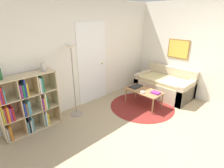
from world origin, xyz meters
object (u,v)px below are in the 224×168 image
(laptop, at_px, (136,86))
(bookshelf, at_px, (27,105))
(bottle_middle, at_px, (0,74))
(coffee_table, at_px, (144,92))
(floor_lamp, at_px, (72,58))
(couch, at_px, (165,85))
(bowl, at_px, (143,92))
(vase_on_shelf, at_px, (43,67))

(laptop, bearing_deg, bookshelf, 164.87)
(laptop, relative_size, bottle_middle, 1.37)
(coffee_table, height_order, laptop, laptop)
(floor_lamp, height_order, bottle_middle, floor_lamp)
(bookshelf, relative_size, coffee_table, 1.26)
(couch, height_order, coffee_table, couch)
(coffee_table, bearing_deg, bowl, -155.22)
(bookshelf, distance_m, bowl, 2.59)
(bottle_middle, height_order, vase_on_shelf, bottle_middle)
(couch, height_order, bottle_middle, bottle_middle)
(laptop, height_order, bowl, bowl)
(couch, bearing_deg, bowl, -177.88)
(coffee_table, relative_size, laptop, 2.72)
(bottle_middle, xyz_separation_m, vase_on_shelf, (0.75, -0.03, -0.02))
(couch, bearing_deg, bookshelf, 163.94)
(coffee_table, bearing_deg, vase_on_shelf, 154.89)
(vase_on_shelf, bearing_deg, bowl, -28.72)
(bowl, xyz_separation_m, vase_on_shelf, (-1.92, 1.05, 0.81))
(bottle_middle, bearing_deg, bowl, -22.07)
(bowl, bearing_deg, bottle_middle, 157.93)
(bottle_middle, bearing_deg, vase_on_shelf, -2.28)
(vase_on_shelf, bearing_deg, bottle_middle, 177.72)
(coffee_table, bearing_deg, bookshelf, 158.68)
(couch, bearing_deg, coffee_table, 178.16)
(couch, distance_m, vase_on_shelf, 3.40)
(couch, distance_m, bottle_middle, 4.11)
(floor_lamp, xyz_separation_m, couch, (2.52, -0.88, -1.07))
(bookshelf, xyz_separation_m, coffee_table, (2.52, -0.98, -0.19))
(bookshelf, distance_m, couch, 3.69)
(floor_lamp, bearing_deg, bookshelf, 172.22)
(couch, distance_m, bowl, 1.19)
(laptop, bearing_deg, coffee_table, -96.49)
(bookshelf, xyz_separation_m, vase_on_shelf, (0.43, -0.01, 0.68))
(bottle_middle, bearing_deg, couch, -15.14)
(bookshelf, xyz_separation_m, floor_lamp, (1.01, -0.14, 0.78))
(bowl, bearing_deg, couch, 2.12)
(floor_lamp, relative_size, vase_on_shelf, 9.71)
(couch, height_order, vase_on_shelf, vase_on_shelf)
(couch, xyz_separation_m, bottle_middle, (-3.85, 1.04, 0.99))
(bookshelf, distance_m, vase_on_shelf, 0.81)
(couch, xyz_separation_m, bowl, (-1.17, -0.04, 0.16))
(bookshelf, height_order, bottle_middle, bottle_middle)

